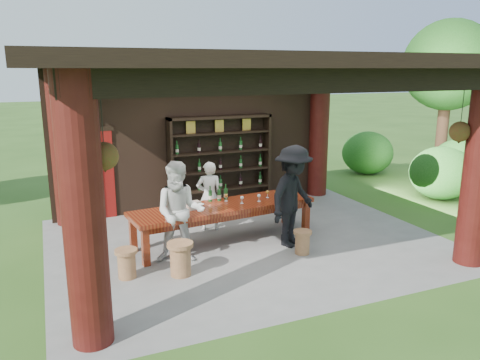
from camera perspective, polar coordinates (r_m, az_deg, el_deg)
name	(u,v)px	position (r m, az deg, el deg)	size (l,w,h in m)	color
ground	(248,241)	(9.22, 0.97, -7.50)	(90.00, 90.00, 0.00)	#2D5119
pavilion	(239,130)	(9.08, -0.14, 6.06)	(7.50, 6.00, 3.60)	slate
wine_shelf	(220,162)	(11.23, -2.41, 2.21)	(2.52, 0.38, 2.22)	black
tasting_table	(224,210)	(9.02, -1.96, -3.72)	(3.71, 1.32, 0.75)	#5A160C
stool_near_left	(180,258)	(7.76, -7.28, -9.41)	(0.43, 0.43, 0.56)	brown
stool_near_right	(302,242)	(8.65, 7.62, -7.44)	(0.33, 0.33, 0.44)	brown
stool_far_left	(127,263)	(7.84, -13.65, -9.77)	(0.37, 0.37, 0.48)	brown
host	(209,196)	(9.69, -3.76, -1.97)	(0.53, 0.35, 1.45)	silver
guest_woman	(180,212)	(8.12, -7.35, -3.92)	(0.86, 0.67, 1.78)	silver
guest_man	(293,196)	(8.81, 6.47, -2.00)	(1.24, 0.72, 1.93)	black
table_bottles	(218,193)	(9.24, -2.65, -1.57)	(0.42, 0.12, 0.31)	#194C1E
table_glasses	(254,197)	(9.27, 1.76, -2.03)	(1.09, 0.34, 0.15)	silver
napkin_basket	(193,205)	(8.74, -5.74, -3.10)	(0.26, 0.18, 0.14)	#BF6672
shrubs	(333,193)	(10.79, 11.27, -1.57)	(15.67, 9.24, 1.36)	#194C14
trees	(357,65)	(11.46, 14.10, 13.40)	(21.69, 10.99, 4.80)	#3F2819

